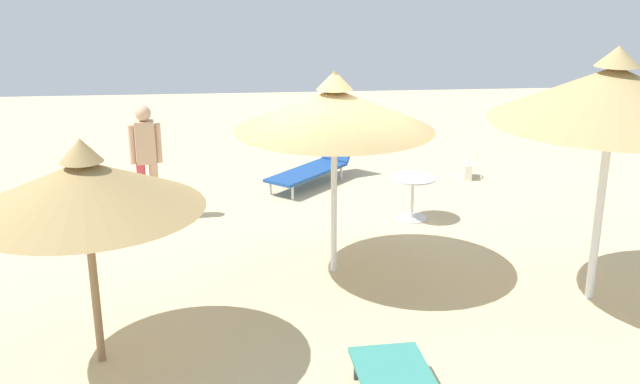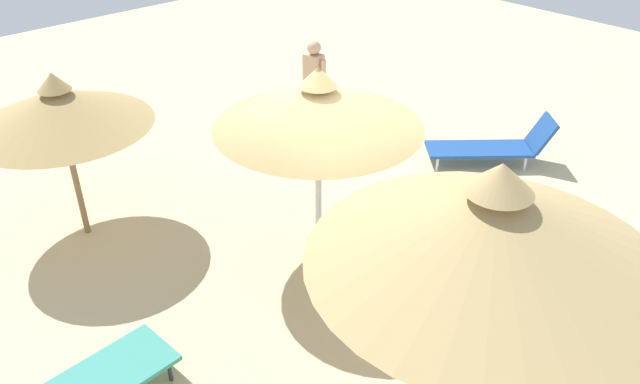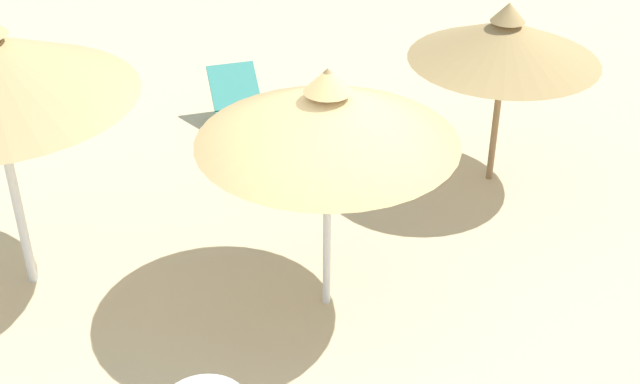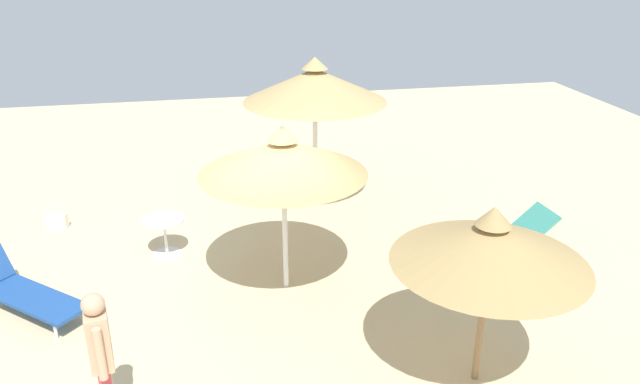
{
  "view_description": "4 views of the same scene",
  "coord_description": "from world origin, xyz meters",
  "views": [
    {
      "loc": [
        8.99,
        -0.97,
        3.9
      ],
      "look_at": [
        0.52,
        -0.22,
        1.11
      ],
      "focal_mm": 41.93,
      "sensor_mm": 36.0,
      "label": 1
    },
    {
      "loc": [
        4.71,
        4.72,
        4.93
      ],
      "look_at": [
        0.49,
        0.14,
        1.09
      ],
      "focal_mm": 35.42,
      "sensor_mm": 36.0,
      "label": 2
    },
    {
      "loc": [
        -6.28,
        1.51,
        5.52
      ],
      "look_at": [
        0.45,
        0.02,
        1.25
      ],
      "focal_mm": 48.52,
      "sensor_mm": 36.0,
      "label": 3
    },
    {
      "loc": [
        -0.7,
        -8.0,
        4.93
      ],
      "look_at": [
        0.88,
        -0.04,
        1.51
      ],
      "focal_mm": 34.27,
      "sensor_mm": 36.0,
      "label": 4
    }
  ],
  "objects": [
    {
      "name": "lounge_chair_far_right",
      "position": [
        3.84,
        0.26,
        0.32
      ],
      "size": [
        2.21,
        0.8,
        0.73
      ],
      "color": "teal",
      "rests_on": "ground"
    },
    {
      "name": "parasol_umbrella_near_right",
      "position": [
        0.36,
        -0.03,
        2.08
      ],
      "size": [
        2.4,
        2.4,
        2.54
      ],
      "color": "white",
      "rests_on": "ground"
    },
    {
      "name": "parasol_umbrella_edge",
      "position": [
        2.29,
        -2.55,
        1.82
      ],
      "size": [
        2.21,
        2.21,
        2.27
      ],
      "color": "olive",
      "rests_on": "ground"
    },
    {
      "name": "ground",
      "position": [
        0.0,
        0.0,
        -0.05
      ],
      "size": [
        24.0,
        24.0,
        0.1
      ],
      "primitive_type": "cube",
      "color": "beige"
    }
  ]
}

